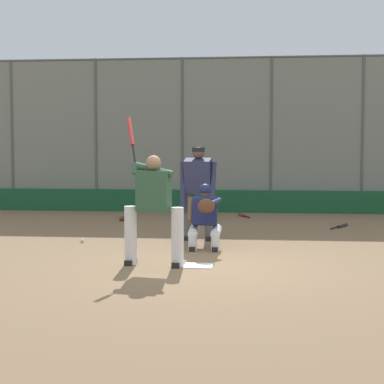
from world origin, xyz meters
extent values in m
plane|color=#846647|center=(0.00, 0.00, 0.00)|extent=(160.00, 160.00, 0.00)
cube|color=white|center=(0.00, 0.00, 0.01)|extent=(0.43, 0.43, 0.01)
cylinder|color=#515651|center=(-3.66, -8.15, 2.13)|extent=(0.08, 0.08, 4.25)
cylinder|color=#515651|center=(-1.22, -8.15, 2.13)|extent=(0.08, 0.08, 4.25)
cylinder|color=#515651|center=(1.22, -8.15, 2.13)|extent=(0.08, 0.08, 4.25)
cylinder|color=#515651|center=(3.66, -8.15, 2.13)|extent=(0.08, 0.08, 4.25)
cylinder|color=#515651|center=(6.10, -8.15, 2.13)|extent=(0.08, 0.08, 4.25)
cube|color=gray|center=(0.00, -8.15, 2.13)|extent=(17.09, 0.01, 4.25)
cylinder|color=#515651|center=(0.00, -8.15, 4.22)|extent=(17.09, 0.06, 0.06)
cube|color=#19512D|center=(0.00, -8.05, 0.30)|extent=(16.75, 0.18, 0.61)
cube|color=slate|center=(1.10, -10.45, 0.06)|extent=(11.96, 2.50, 0.12)
cube|color=slate|center=(1.10, -9.62, 0.22)|extent=(11.96, 0.55, 0.44)
cube|color=#B7BABC|center=(1.10, -9.62, 0.48)|extent=(11.96, 0.24, 0.08)
cube|color=slate|center=(1.10, -10.17, 0.38)|extent=(11.96, 0.55, 0.76)
cube|color=#B7BABC|center=(1.10, -10.17, 0.80)|extent=(11.96, 0.24, 0.08)
cube|color=slate|center=(1.10, -10.72, 0.54)|extent=(11.96, 0.55, 1.08)
cube|color=#B7BABC|center=(1.10, -10.72, 1.12)|extent=(11.96, 0.24, 0.08)
cube|color=slate|center=(1.10, -11.27, 0.70)|extent=(11.96, 0.55, 1.40)
cube|color=#B7BABC|center=(1.10, -11.27, 1.44)|extent=(11.96, 0.24, 0.08)
cylinder|color=silver|center=(0.30, 0.11, 0.45)|extent=(0.19, 0.19, 0.90)
cube|color=black|center=(0.30, 0.11, 0.04)|extent=(0.15, 0.29, 0.08)
cylinder|color=silver|center=(1.04, -0.02, 0.45)|extent=(0.19, 0.19, 0.90)
cube|color=black|center=(1.04, -0.02, 0.04)|extent=(0.15, 0.29, 0.08)
cube|color=#2D5138|center=(0.67, 0.04, 1.13)|extent=(0.53, 0.36, 0.62)
sphere|color=#936B4C|center=(0.67, 0.04, 1.56)|extent=(0.23, 0.23, 0.23)
cylinder|color=#2D5138|center=(0.67, 0.02, 1.45)|extent=(0.63, 0.26, 0.23)
cylinder|color=#2D5138|center=(0.96, -0.03, 1.45)|extent=(0.11, 0.15, 0.17)
sphere|color=black|center=(0.96, -0.05, 1.52)|extent=(0.04, 0.04, 0.04)
cylinder|color=black|center=(1.00, -0.14, 1.67)|extent=(0.12, 0.21, 0.32)
cylinder|color=maroon|center=(1.10, -0.36, 2.04)|extent=(0.19, 0.32, 0.46)
cylinder|color=silver|center=(-0.16, -1.41, 0.15)|extent=(0.15, 0.15, 0.30)
cylinder|color=silver|center=(-0.16, -1.60, 0.32)|extent=(0.17, 0.45, 0.23)
cube|color=black|center=(-0.16, -1.41, 0.04)|extent=(0.10, 0.26, 0.08)
cylinder|color=silver|center=(0.24, -1.41, 0.15)|extent=(0.15, 0.15, 0.30)
cylinder|color=silver|center=(0.24, -1.60, 0.32)|extent=(0.17, 0.45, 0.23)
cube|color=black|center=(0.24, -1.41, 0.04)|extent=(0.10, 0.26, 0.08)
cube|color=navy|center=(0.04, -1.65, 0.67)|extent=(0.43, 0.35, 0.53)
cube|color=#191E47|center=(0.04, -1.50, 0.67)|extent=(0.39, 0.13, 0.44)
sphere|color=brown|center=(0.04, -1.65, 1.01)|extent=(0.20, 0.20, 0.20)
sphere|color=#191E47|center=(0.04, -1.65, 1.04)|extent=(0.22, 0.22, 0.22)
cylinder|color=navy|center=(-0.12, -1.41, 0.83)|extent=(0.28, 0.51, 0.15)
ellipsoid|color=#56331E|center=(-0.02, -1.18, 0.80)|extent=(0.30, 0.10, 0.24)
cylinder|color=brown|center=(0.30, -1.65, 0.69)|extent=(0.09, 0.30, 0.43)
cylinder|color=#4C4C51|center=(0.03, -2.67, 0.46)|extent=(0.19, 0.19, 0.92)
cube|color=black|center=(0.03, -2.67, 0.04)|extent=(0.14, 0.29, 0.08)
cylinder|color=#4C4C51|center=(0.45, -2.71, 0.46)|extent=(0.19, 0.19, 0.92)
cube|color=black|center=(0.45, -2.71, 0.04)|extent=(0.14, 0.29, 0.08)
cube|color=#282D4C|center=(0.25, -2.62, 1.24)|extent=(0.54, 0.48, 0.70)
sphere|color=brown|center=(0.25, -2.62, 1.68)|extent=(0.23, 0.23, 0.23)
cylinder|color=black|center=(0.25, -2.62, 1.74)|extent=(0.24, 0.24, 0.08)
cylinder|color=#282D4C|center=(-0.03, -2.53, 1.03)|extent=(0.18, 0.26, 0.97)
cylinder|color=#282D4C|center=(0.54, -2.59, 1.03)|extent=(0.14, 0.25, 0.97)
sphere|color=black|center=(-0.67, -6.48, 0.03)|extent=(0.04, 0.04, 0.04)
cylinder|color=black|center=(-0.61, -6.64, 0.03)|extent=(0.15, 0.34, 0.03)
cylinder|color=maroon|center=(-0.47, -7.03, 0.03)|extent=(0.23, 0.47, 0.07)
sphere|color=black|center=(-2.46, -4.47, 0.03)|extent=(0.04, 0.04, 0.04)
cylinder|color=black|center=(-2.55, -4.63, 0.03)|extent=(0.21, 0.34, 0.03)
cylinder|color=#28282D|center=(-2.77, -5.02, 0.03)|extent=(0.31, 0.48, 0.07)
sphere|color=black|center=(0.93, -5.49, 0.03)|extent=(0.04, 0.04, 0.04)
cylinder|color=black|center=(0.77, -5.54, 0.03)|extent=(0.33, 0.14, 0.03)
cylinder|color=maroon|center=(0.38, -5.67, 0.03)|extent=(0.47, 0.22, 0.07)
ellipsoid|color=#56331E|center=(2.32, -5.76, 0.06)|extent=(0.33, 0.21, 0.12)
ellipsoid|color=#56331E|center=(2.41, -5.66, 0.05)|extent=(0.12, 0.09, 0.10)
sphere|color=white|center=(2.40, -2.15, 0.04)|extent=(0.07, 0.07, 0.07)
cylinder|color=maroon|center=(0.86, -7.04, 0.12)|extent=(0.85, 0.24, 0.24)
sphere|color=maroon|center=(0.43, -7.04, 0.12)|extent=(0.24, 0.24, 0.24)
sphere|color=maroon|center=(1.28, -7.04, 0.12)|extent=(0.24, 0.24, 0.24)
camera|label=1|loc=(-0.90, 9.53, 1.79)|focal=60.00mm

